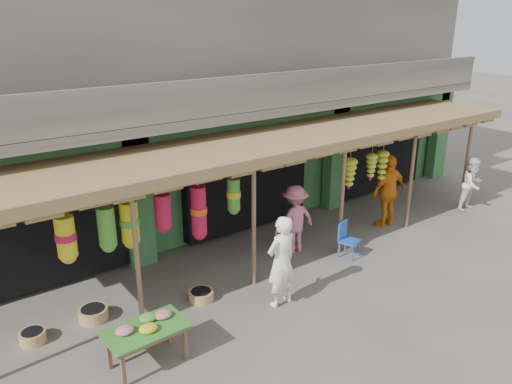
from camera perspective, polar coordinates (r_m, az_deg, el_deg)
ground at (r=11.60m, az=5.22°, el=-7.77°), size 80.00×80.00×0.00m
building at (r=14.43m, az=-7.46°, el=11.69°), size 16.40×6.80×7.00m
awning at (r=11.17m, az=2.29°, el=5.42°), size 14.00×2.70×2.79m
flower_table at (r=8.36m, az=-12.43°, el=-15.09°), size 1.32×0.81×0.78m
blue_chair at (r=11.74m, az=10.31°, el=-5.15°), size 0.50×0.51×0.84m
basket_left at (r=9.93m, az=-18.09°, el=-13.10°), size 0.61×0.61×0.22m
basket_mid at (r=10.10m, az=-6.30°, el=-11.67°), size 0.63×0.63×0.19m
basket_right at (r=9.71m, az=-24.15°, el=-14.85°), size 0.52×0.52×0.20m
person_front at (r=9.53m, az=2.92°, el=-7.94°), size 0.70×0.48×1.83m
person_right at (r=15.46m, az=23.51°, el=0.82°), size 0.76×0.59×1.54m
person_vendor at (r=13.48m, az=14.91°, el=0.12°), size 1.16×0.52×1.95m
person_shopper at (r=11.69m, az=4.45°, el=-3.10°), size 1.10×0.69×1.64m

